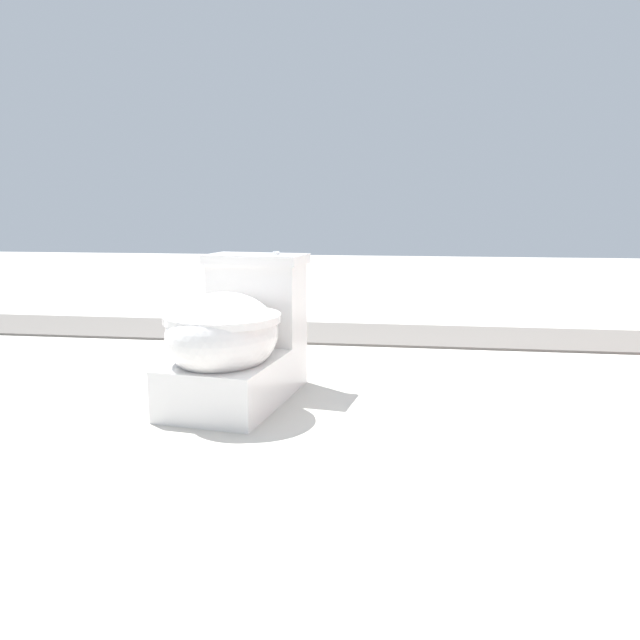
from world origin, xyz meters
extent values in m
plane|color=#B7B2A8|center=(0.00, 0.00, 0.00)|extent=(14.00, 14.00, 0.00)
cube|color=#605B56|center=(-1.32, 0.50, 0.01)|extent=(0.56, 8.00, 0.01)
cube|color=white|center=(-0.09, -0.17, 0.09)|extent=(0.64, 0.42, 0.17)
ellipsoid|color=white|center=(0.01, -0.18, 0.26)|extent=(0.49, 0.42, 0.28)
cylinder|color=white|center=(0.01, -0.18, 0.32)|extent=(0.44, 0.44, 0.03)
cube|color=white|center=(-0.30, -0.14, 0.32)|extent=(0.23, 0.36, 0.30)
cube|color=white|center=(-0.30, -0.14, 0.49)|extent=(0.25, 0.39, 0.04)
cylinder|color=silver|center=(-0.29, -0.06, 0.51)|extent=(0.02, 0.02, 0.01)
camera|label=1|loc=(1.98, 0.42, 0.68)|focal=35.00mm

